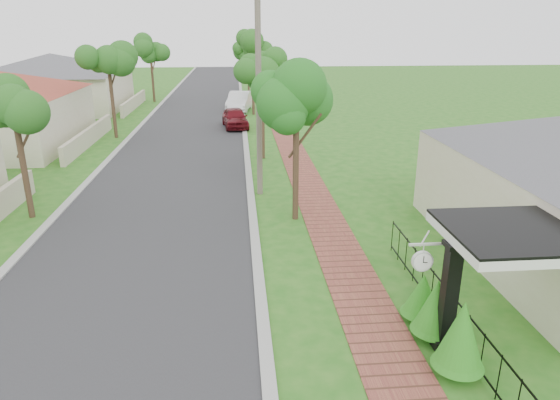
{
  "coord_description": "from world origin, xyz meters",
  "views": [
    {
      "loc": [
        0.17,
        -9.97,
        6.69
      ],
      "look_at": [
        1.45,
        4.84,
        1.5
      ],
      "focal_mm": 32.0,
      "sensor_mm": 36.0,
      "label": 1
    }
  ],
  "objects_px": {
    "parked_car_red": "(235,118)",
    "station_clock": "(423,260)",
    "parked_car_white": "(239,101)",
    "near_tree": "(296,110)",
    "porch_post": "(448,303)",
    "utility_pole": "(259,88)"
  },
  "relations": [
    {
      "from": "parked_car_white",
      "to": "near_tree",
      "type": "height_order",
      "value": "near_tree"
    },
    {
      "from": "parked_car_red",
      "to": "porch_post",
      "type": "bearing_deg",
      "value": -86.66
    },
    {
      "from": "utility_pole",
      "to": "porch_post",
      "type": "bearing_deg",
      "value": -72.36
    },
    {
      "from": "near_tree",
      "to": "utility_pole",
      "type": "bearing_deg",
      "value": 110.93
    },
    {
      "from": "utility_pole",
      "to": "station_clock",
      "type": "height_order",
      "value": "utility_pole"
    },
    {
      "from": "porch_post",
      "to": "station_clock",
      "type": "distance_m",
      "value": 1.05
    },
    {
      "from": "parked_car_white",
      "to": "parked_car_red",
      "type": "bearing_deg",
      "value": -83.93
    },
    {
      "from": "utility_pole",
      "to": "station_clock",
      "type": "bearing_deg",
      "value": -74.19
    },
    {
      "from": "parked_car_white",
      "to": "utility_pole",
      "type": "distance_m",
      "value": 22.28
    },
    {
      "from": "parked_car_white",
      "to": "near_tree",
      "type": "relative_size",
      "value": 0.94
    },
    {
      "from": "parked_car_white",
      "to": "station_clock",
      "type": "height_order",
      "value": "station_clock"
    },
    {
      "from": "parked_car_white",
      "to": "utility_pole",
      "type": "bearing_deg",
      "value": -79.36
    },
    {
      "from": "parked_car_red",
      "to": "near_tree",
      "type": "xyz_separation_m",
      "value": [
        2.17,
        -17.65,
        3.3
      ]
    },
    {
      "from": "near_tree",
      "to": "utility_pole",
      "type": "height_order",
      "value": "utility_pole"
    },
    {
      "from": "porch_post",
      "to": "parked_car_white",
      "type": "xyz_separation_m",
      "value": [
        -4.15,
        32.98,
        -0.35
      ]
    },
    {
      "from": "station_clock",
      "to": "parked_car_white",
      "type": "bearing_deg",
      "value": 96.4
    },
    {
      "from": "parked_car_white",
      "to": "station_clock",
      "type": "bearing_deg",
      "value": -74.66
    },
    {
      "from": "parked_car_red",
      "to": "station_clock",
      "type": "xyz_separation_m",
      "value": [
        4.02,
        -25.25,
        1.28
      ]
    },
    {
      "from": "porch_post",
      "to": "parked_car_white",
      "type": "bearing_deg",
      "value": 97.17
    },
    {
      "from": "parked_car_red",
      "to": "station_clock",
      "type": "height_order",
      "value": "station_clock"
    },
    {
      "from": "parked_car_red",
      "to": "parked_car_white",
      "type": "relative_size",
      "value": 0.84
    },
    {
      "from": "porch_post",
      "to": "parked_car_white",
      "type": "height_order",
      "value": "porch_post"
    }
  ]
}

